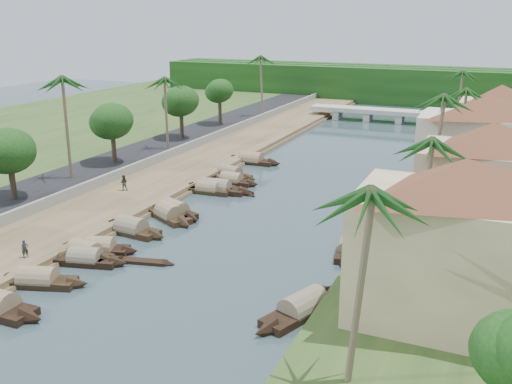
% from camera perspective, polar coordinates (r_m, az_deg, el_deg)
% --- Properties ---
extents(ground, '(220.00, 220.00, 0.00)m').
position_cam_1_polar(ground, '(45.47, -5.83, -7.83)').
color(ground, '#32454B').
rests_on(ground, ground).
extents(left_bank, '(10.00, 180.00, 0.80)m').
position_cam_1_polar(left_bank, '(69.26, -9.35, 1.23)').
color(left_bank, brown).
rests_on(left_bank, ground).
extents(right_bank, '(16.00, 180.00, 1.20)m').
position_cam_1_polar(right_bank, '(58.77, 20.78, -2.39)').
color(right_bank, '#29451B').
rests_on(right_bank, ground).
extents(road, '(8.00, 180.00, 1.40)m').
position_cam_1_polar(road, '(74.02, -14.92, 2.15)').
color(road, black).
rests_on(road, ground).
extents(retaining_wall, '(0.40, 180.00, 1.10)m').
position_cam_1_polar(retaining_wall, '(71.32, -12.23, 2.32)').
color(retaining_wall, gray).
rests_on(retaining_wall, left_bank).
extents(treeline, '(120.00, 14.00, 8.00)m').
position_cam_1_polar(treeline, '(138.13, 15.10, 10.30)').
color(treeline, '#13360E').
rests_on(treeline, ground).
extents(bridge, '(28.00, 4.00, 2.40)m').
position_cam_1_polar(bridge, '(111.06, 12.70, 7.73)').
color(bridge, '#ADADA2').
rests_on(bridge, ground).
extents(building_near, '(14.85, 14.85, 10.20)m').
position_cam_1_polar(building_near, '(36.11, 19.53, -4.57)').
color(building_near, beige).
rests_on(building_near, right_bank).
extents(building_mid, '(14.11, 14.11, 9.70)m').
position_cam_1_polar(building_mid, '(51.42, 22.10, 1.22)').
color(building_mid, '#D4A696').
rests_on(building_mid, right_bank).
extents(building_far, '(15.59, 15.59, 10.20)m').
position_cam_1_polar(building_far, '(65.03, 21.76, 4.62)').
color(building_far, beige).
rests_on(building_far, right_bank).
extents(building_distant, '(12.62, 12.62, 9.20)m').
position_cam_1_polar(building_distant, '(84.79, 23.03, 6.81)').
color(building_distant, beige).
rests_on(building_distant, right_bank).
extents(sampan_2, '(8.04, 3.94, 2.11)m').
position_cam_1_polar(sampan_2, '(45.71, -20.98, -8.25)').
color(sampan_2, black).
rests_on(sampan_2, ground).
extents(sampan_3, '(7.48, 3.26, 2.01)m').
position_cam_1_polar(sampan_3, '(48.21, -16.71, -6.47)').
color(sampan_3, black).
rests_on(sampan_3, ground).
extents(sampan_4, '(7.53, 2.59, 2.12)m').
position_cam_1_polar(sampan_4, '(49.49, -16.76, -5.85)').
color(sampan_4, black).
rests_on(sampan_4, ground).
extents(sampan_5, '(6.70, 3.66, 2.11)m').
position_cam_1_polar(sampan_5, '(49.92, -15.26, -5.52)').
color(sampan_5, black).
rests_on(sampan_5, ground).
extents(sampan_6, '(7.98, 2.58, 2.33)m').
position_cam_1_polar(sampan_6, '(53.74, -12.35, -3.65)').
color(sampan_6, black).
rests_on(sampan_6, ground).
extents(sampan_7, '(7.88, 4.58, 2.11)m').
position_cam_1_polar(sampan_7, '(58.09, -8.13, -1.83)').
color(sampan_7, black).
rests_on(sampan_7, ground).
extents(sampan_8, '(7.67, 5.34, 2.38)m').
position_cam_1_polar(sampan_8, '(56.88, -8.66, -2.26)').
color(sampan_8, black).
rests_on(sampan_8, ground).
extents(sampan_9, '(9.68, 2.90, 2.38)m').
position_cam_1_polar(sampan_9, '(64.82, -4.06, 0.33)').
color(sampan_9, black).
rests_on(sampan_9, ground).
extents(sampan_10, '(7.46, 1.99, 2.06)m').
position_cam_1_polar(sampan_10, '(64.60, -4.80, 0.25)').
color(sampan_10, black).
rests_on(sampan_10, ground).
extents(sampan_11, '(7.16, 1.88, 2.08)m').
position_cam_1_polar(sampan_11, '(67.87, -2.49, 1.13)').
color(sampan_11, black).
rests_on(sampan_11, ground).
extents(sampan_12, '(8.57, 3.78, 2.04)m').
position_cam_1_polar(sampan_12, '(71.04, -2.62, 1.86)').
color(sampan_12, black).
rests_on(sampan_12, ground).
extents(sampan_13, '(8.81, 2.18, 2.38)m').
position_cam_1_polar(sampan_13, '(77.50, -0.50, 3.19)').
color(sampan_13, black).
rests_on(sampan_13, ground).
extents(sampan_14, '(5.03, 9.54, 2.29)m').
position_cam_1_polar(sampan_14, '(39.16, 4.75, -11.48)').
color(sampan_14, black).
rests_on(sampan_14, ground).
extents(sampan_15, '(2.67, 7.55, 2.02)m').
position_cam_1_polar(sampan_15, '(48.86, 9.14, -5.61)').
color(sampan_15, black).
rests_on(sampan_15, ground).
extents(sampan_16, '(3.75, 8.58, 2.08)m').
position_cam_1_polar(sampan_16, '(63.37, 11.80, -0.40)').
color(sampan_16, black).
rests_on(sampan_16, ground).
extents(canoe_1, '(5.59, 2.16, 0.89)m').
position_cam_1_polar(canoe_1, '(47.41, -11.26, -6.87)').
color(canoe_1, black).
rests_on(canoe_1, ground).
extents(canoe_2, '(5.48, 3.52, 0.84)m').
position_cam_1_polar(canoe_2, '(65.05, -1.61, 0.13)').
color(canoe_2, black).
rests_on(canoe_2, ground).
extents(palm_0, '(3.20, 3.20, 11.81)m').
position_cam_1_polar(palm_0, '(26.77, 10.46, -0.36)').
color(palm_0, '#71614B').
rests_on(palm_0, ground).
extents(palm_1, '(3.20, 3.20, 10.92)m').
position_cam_1_polar(palm_1, '(43.14, 17.02, 4.65)').
color(palm_1, '#71614B').
rests_on(palm_1, ground).
extents(palm_2, '(3.20, 3.20, 12.36)m').
position_cam_1_polar(palm_2, '(56.56, 17.91, 8.83)').
color(palm_2, '#71614B').
rests_on(palm_2, ground).
extents(palm_3, '(3.20, 3.20, 10.78)m').
position_cam_1_polar(palm_3, '(75.99, 20.22, 9.39)').
color(palm_3, '#71614B').
rests_on(palm_3, ground).
extents(palm_5, '(3.20, 3.20, 12.86)m').
position_cam_1_polar(palm_5, '(66.74, -18.84, 10.49)').
color(palm_5, '#71614B').
rests_on(palm_5, ground).
extents(palm_6, '(3.20, 3.20, 11.21)m').
position_cam_1_polar(palm_6, '(79.57, -9.11, 10.96)').
color(palm_6, '#71614B').
rests_on(palm_6, ground).
extents(palm_7, '(3.20, 3.20, 11.49)m').
position_cam_1_polar(palm_7, '(92.79, 19.78, 11.09)').
color(palm_7, '#71614B').
rests_on(palm_7, ground).
extents(palm_8, '(3.20, 3.20, 12.27)m').
position_cam_1_polar(palm_8, '(105.70, 0.65, 13.21)').
color(palm_8, '#71614B').
rests_on(palm_8, ground).
extents(tree_2, '(5.29, 5.29, 7.10)m').
position_cam_1_polar(tree_2, '(61.76, -23.49, 3.69)').
color(tree_2, '#443726').
rests_on(tree_2, ground).
extents(tree_3, '(5.18, 5.18, 7.36)m').
position_cam_1_polar(tree_3, '(73.67, -14.22, 6.80)').
color(tree_3, '#443726').
rests_on(tree_3, ground).
extents(tree_4, '(5.23, 5.23, 7.69)m').
position_cam_1_polar(tree_4, '(87.24, -7.53, 8.92)').
color(tree_4, '#443726').
rests_on(tree_4, ground).
extents(tree_5, '(4.48, 4.48, 7.45)m').
position_cam_1_polar(tree_5, '(98.29, -3.67, 9.98)').
color(tree_5, '#443726').
rests_on(tree_5, ground).
extents(person_near, '(0.60, 0.64, 1.47)m').
position_cam_1_polar(person_near, '(48.86, -22.11, -5.30)').
color(person_near, '#222429').
rests_on(person_near, left_bank).
extents(person_far, '(1.05, 0.96, 1.74)m').
position_cam_1_polar(person_far, '(64.22, -13.09, 0.92)').
color(person_far, '#333324').
rests_on(person_far, left_bank).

